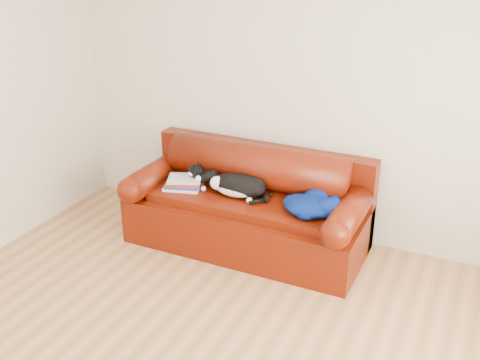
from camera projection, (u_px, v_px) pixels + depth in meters
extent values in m
plane|color=olive|center=(189.00, 352.00, 3.81)|extent=(4.50, 4.50, 0.00)
cube|color=beige|center=(298.00, 96.00, 4.95)|extent=(4.50, 0.02, 2.60)
cube|color=#3F0202|center=(247.00, 224.00, 5.07)|extent=(2.10, 0.90, 0.42)
cube|color=#3F0202|center=(245.00, 202.00, 4.93)|extent=(1.66, 0.62, 0.10)
cylinder|color=black|center=(142.00, 236.00, 5.23)|extent=(0.06, 0.06, 0.05)
cylinder|color=black|center=(335.00, 285.00, 4.50)|extent=(0.06, 0.06, 0.05)
cylinder|color=black|center=(178.00, 208.00, 5.78)|extent=(0.06, 0.06, 0.05)
cylinder|color=black|center=(356.00, 247.00, 5.05)|extent=(0.06, 0.06, 0.05)
cube|color=#3F0202|center=(263.00, 187.00, 5.28)|extent=(2.10, 0.18, 0.85)
cylinder|color=#3F0202|center=(259.00, 166.00, 5.09)|extent=(1.70, 0.40, 0.40)
cylinder|color=#3F0202|center=(158.00, 173.00, 5.30)|extent=(0.24, 0.88, 0.24)
sphere|color=#3F0202|center=(131.00, 190.00, 4.94)|extent=(0.24, 0.24, 0.24)
cylinder|color=#3F0202|center=(351.00, 211.00, 4.57)|extent=(0.24, 0.88, 0.24)
sphere|color=#3F0202|center=(335.00, 235.00, 4.21)|extent=(0.24, 0.24, 0.24)
cube|color=white|center=(184.00, 186.00, 5.09)|extent=(0.38, 0.32, 0.02)
cube|color=white|center=(184.00, 186.00, 5.09)|extent=(0.36, 0.31, 0.02)
cube|color=#1F2CAB|center=(184.00, 184.00, 5.08)|extent=(0.37, 0.32, 0.02)
cube|color=white|center=(184.00, 184.00, 5.08)|extent=(0.36, 0.31, 0.02)
cube|color=#9D3012|center=(184.00, 181.00, 5.07)|extent=(0.37, 0.33, 0.02)
cube|color=white|center=(184.00, 181.00, 5.07)|extent=(0.35, 0.31, 0.02)
cube|color=silver|center=(184.00, 179.00, 5.06)|extent=(0.36, 0.33, 0.02)
cube|color=white|center=(184.00, 179.00, 5.06)|extent=(0.35, 0.31, 0.02)
ellipsoid|color=black|center=(239.00, 185.00, 4.90)|extent=(0.50, 0.31, 0.20)
ellipsoid|color=white|center=(234.00, 191.00, 4.87)|extent=(0.35, 0.18, 0.12)
ellipsoid|color=white|center=(218.00, 183.00, 4.93)|extent=(0.15, 0.14, 0.12)
ellipsoid|color=black|center=(255.00, 188.00, 4.87)|extent=(0.21, 0.21, 0.17)
ellipsoid|color=black|center=(206.00, 174.00, 4.97)|extent=(0.15, 0.14, 0.12)
ellipsoid|color=white|center=(201.00, 177.00, 4.95)|extent=(0.07, 0.06, 0.05)
sphere|color=#BF7272|center=(199.00, 176.00, 4.95)|extent=(0.02, 0.02, 0.02)
cone|color=black|center=(206.00, 169.00, 4.91)|extent=(0.06, 0.05, 0.06)
cone|color=black|center=(208.00, 167.00, 4.97)|extent=(0.06, 0.05, 0.06)
cylinder|color=black|center=(265.00, 197.00, 4.83)|extent=(0.12, 0.16, 0.04)
sphere|color=white|center=(212.00, 192.00, 4.95)|extent=(0.05, 0.05, 0.05)
sphere|color=white|center=(249.00, 200.00, 4.79)|extent=(0.05, 0.05, 0.05)
ellipsoid|color=#020842|center=(311.00, 205.00, 4.60)|extent=(0.52, 0.50, 0.14)
ellipsoid|color=#020842|center=(330.00, 208.00, 4.53)|extent=(0.32, 0.29, 0.16)
ellipsoid|color=#020842|center=(298.00, 202.00, 4.69)|extent=(0.33, 0.36, 0.11)
ellipsoid|color=#020842|center=(316.00, 197.00, 4.71)|extent=(0.26, 0.23, 0.16)
ellipsoid|color=#020842|center=(306.00, 212.00, 4.52)|extent=(0.21, 0.22, 0.10)
ellipsoid|color=silver|center=(320.00, 207.00, 4.52)|extent=(0.20, 0.12, 0.04)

